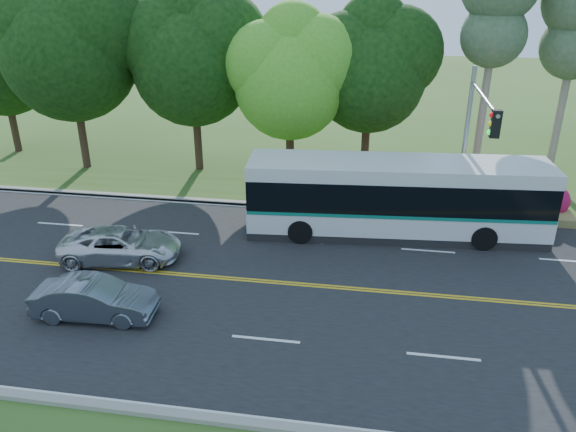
# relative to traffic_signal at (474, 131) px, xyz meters

# --- Properties ---
(ground) EXTENTS (120.00, 120.00, 0.00)m
(ground) POSITION_rel_traffic_signal_xyz_m (-6.49, -5.40, -4.67)
(ground) COLOR #36541C
(ground) RESTS_ON ground
(road) EXTENTS (60.00, 14.00, 0.02)m
(road) POSITION_rel_traffic_signal_xyz_m (-6.49, -5.40, -4.66)
(road) COLOR black
(road) RESTS_ON ground
(curb_north) EXTENTS (60.00, 0.30, 0.15)m
(curb_north) POSITION_rel_traffic_signal_xyz_m (-6.49, 1.75, -4.60)
(curb_north) COLOR gray
(curb_north) RESTS_ON ground
(curb_south) EXTENTS (60.00, 0.30, 0.15)m
(curb_south) POSITION_rel_traffic_signal_xyz_m (-6.49, -12.55, -4.60)
(curb_south) COLOR gray
(curb_south) RESTS_ON ground
(grass_verge) EXTENTS (60.00, 4.00, 0.10)m
(grass_verge) POSITION_rel_traffic_signal_xyz_m (-6.49, 3.60, -4.62)
(grass_verge) COLOR #36541C
(grass_verge) RESTS_ON ground
(lane_markings) EXTENTS (57.60, 13.82, 0.00)m
(lane_markings) POSITION_rel_traffic_signal_xyz_m (-6.59, -5.40, -4.65)
(lane_markings) COLOR gold
(lane_markings) RESTS_ON road
(tree_row) EXTENTS (44.70, 9.10, 13.84)m
(tree_row) POSITION_rel_traffic_signal_xyz_m (-11.65, 6.73, 2.06)
(tree_row) COLOR black
(tree_row) RESTS_ON ground
(bougainvillea_hedge) EXTENTS (9.50, 2.25, 1.50)m
(bougainvillea_hedge) POSITION_rel_traffic_signal_xyz_m (0.69, 2.75, -3.95)
(bougainvillea_hedge) COLOR #930C41
(bougainvillea_hedge) RESTS_ON ground
(traffic_signal) EXTENTS (0.42, 6.10, 7.00)m
(traffic_signal) POSITION_rel_traffic_signal_xyz_m (0.00, 0.00, 0.00)
(traffic_signal) COLOR #93959B
(traffic_signal) RESTS_ON ground
(transit_bus) EXTENTS (12.89, 3.71, 3.33)m
(transit_bus) POSITION_rel_traffic_signal_xyz_m (-2.92, -0.43, -3.00)
(transit_bus) COLOR silver
(transit_bus) RESTS_ON road
(sedan) EXTENTS (4.16, 1.65, 1.34)m
(sedan) POSITION_rel_traffic_signal_xyz_m (-12.89, -8.55, -3.98)
(sedan) COLOR slate
(sedan) RESTS_ON road
(suv) EXTENTS (5.00, 2.85, 1.31)m
(suv) POSITION_rel_traffic_signal_xyz_m (-13.73, -4.62, -3.99)
(suv) COLOR silver
(suv) RESTS_ON road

